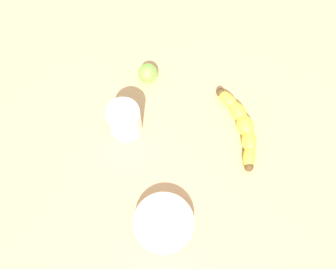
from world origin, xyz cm
name	(u,v)px	position (x,y,z in cm)	size (l,w,h in cm)	color
wooden_tabletop	(196,116)	(0.00, 0.00, 1.50)	(120.00, 120.00, 3.00)	tan
banana	(242,126)	(9.11, 5.10, 4.83)	(18.96, 10.17, 3.66)	yellow
smoothie_glass	(125,121)	(-7.38, -14.48, 7.14)	(7.08, 7.08, 8.69)	silver
ceramic_bowl	(164,223)	(14.45, -21.42, 5.27)	(12.38, 12.38, 3.73)	white
lime_fruit	(148,73)	(-14.21, -2.96, 5.28)	(4.55, 4.55, 4.55)	#75C142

